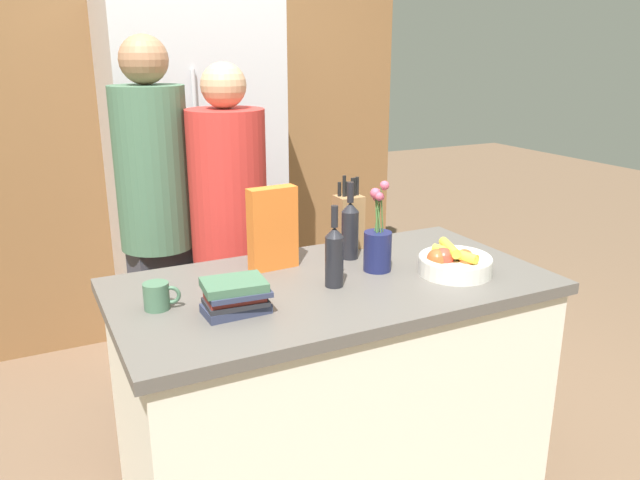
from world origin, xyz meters
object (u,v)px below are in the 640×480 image
(bottle_oil, at_px, (334,255))
(fruit_bowl, at_px, (454,262))
(book_stack, at_px, (235,296))
(knife_block, at_px, (349,220))
(cereal_box, at_px, (273,228))
(refrigerator, at_px, (195,186))
(coffee_mug, at_px, (158,296))
(person_at_sink, at_px, (156,214))
(flower_vase, at_px, (378,243))
(person_in_blue, at_px, (230,230))
(bottle_vinegar, at_px, (350,229))

(bottle_oil, bearing_deg, fruit_bowl, -11.26)
(book_stack, height_order, bottle_oil, bottle_oil)
(knife_block, bearing_deg, cereal_box, -165.61)
(refrigerator, bearing_deg, coffee_mug, -109.90)
(refrigerator, distance_m, book_stack, 1.61)
(coffee_mug, bearing_deg, fruit_bowl, -8.80)
(person_at_sink, bearing_deg, flower_vase, -65.69)
(knife_block, relative_size, cereal_box, 0.98)
(fruit_bowl, height_order, person_at_sink, person_at_sink)
(fruit_bowl, relative_size, book_stack, 1.27)
(knife_block, bearing_deg, person_at_sink, 139.05)
(bottle_oil, height_order, person_in_blue, person_in_blue)
(cereal_box, bearing_deg, coffee_mug, -157.71)
(refrigerator, height_order, cereal_box, refrigerator)
(cereal_box, distance_m, book_stack, 0.42)
(flower_vase, height_order, coffee_mug, flower_vase)
(fruit_bowl, distance_m, knife_block, 0.48)
(flower_vase, bearing_deg, book_stack, -167.27)
(coffee_mug, xyz_separation_m, bottle_vinegar, (0.76, 0.16, 0.07))
(book_stack, xyz_separation_m, person_at_sink, (-0.02, 0.97, 0.03))
(cereal_box, xyz_separation_m, book_stack, (-0.26, -0.32, -0.10))
(refrigerator, xyz_separation_m, bottle_vinegar, (0.24, -1.28, 0.06))
(book_stack, height_order, person_at_sink, person_at_sink)
(book_stack, bearing_deg, knife_block, 33.76)
(flower_vase, xyz_separation_m, book_stack, (-0.58, -0.13, -0.05))
(fruit_bowl, distance_m, cereal_box, 0.66)
(refrigerator, height_order, book_stack, refrigerator)
(fruit_bowl, height_order, bottle_oil, bottle_oil)
(coffee_mug, bearing_deg, flower_vase, -0.03)
(fruit_bowl, xyz_separation_m, bottle_vinegar, (-0.25, 0.32, 0.07))
(fruit_bowl, height_order, bottle_vinegar, bottle_vinegar)
(cereal_box, distance_m, person_in_blue, 0.52)
(cereal_box, height_order, person_in_blue, person_in_blue)
(flower_vase, relative_size, bottle_oil, 1.19)
(refrigerator, bearing_deg, knife_block, -75.52)
(knife_block, distance_m, bottle_oil, 0.43)
(coffee_mug, height_order, bottle_oil, bottle_oil)
(book_stack, relative_size, bottle_oil, 0.74)
(bottle_vinegar, bearing_deg, bottle_oil, -129.16)
(fruit_bowl, height_order, flower_vase, flower_vase)
(coffee_mug, distance_m, bottle_vinegar, 0.78)
(refrigerator, relative_size, cereal_box, 6.32)
(bottle_oil, bearing_deg, cereal_box, 113.80)
(knife_block, relative_size, book_stack, 1.44)
(person_at_sink, bearing_deg, fruit_bowl, -61.71)
(fruit_bowl, relative_size, knife_block, 0.88)
(knife_block, bearing_deg, refrigerator, 104.48)
(refrigerator, distance_m, flower_vase, 1.47)
(knife_block, distance_m, book_stack, 0.75)
(book_stack, distance_m, person_in_blue, 0.86)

